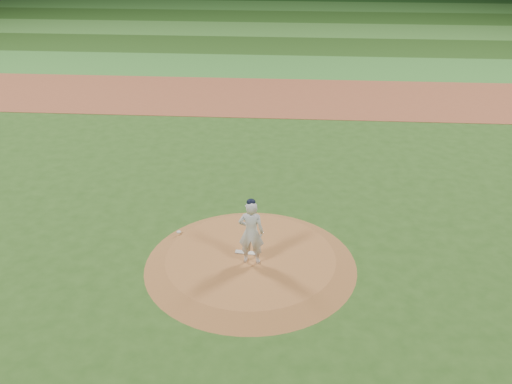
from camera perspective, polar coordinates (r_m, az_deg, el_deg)
name	(u,v)px	position (r m, az deg, el deg)	size (l,w,h in m)	color
ground	(251,265)	(14.97, -0.54, -7.28)	(120.00, 120.00, 0.00)	#2A501A
infield_dirt_band	(274,97)	(27.62, 1.77, 9.50)	(70.00, 6.00, 0.02)	brown
outfield_stripe_0	(278,66)	(32.90, 2.19, 12.44)	(70.00, 5.00, 0.02)	#367A2C
outfield_stripe_1	(281,46)	(37.75, 2.48, 14.40)	(70.00, 5.00, 0.02)	#224616
outfield_stripe_2	(283,30)	(42.63, 2.70, 15.92)	(70.00, 5.00, 0.02)	#3C782B
outfield_stripe_3	(285,17)	(47.54, 2.88, 17.12)	(70.00, 5.00, 0.02)	#224C18
outfield_stripe_4	(286,6)	(52.46, 3.02, 18.09)	(70.00, 5.00, 0.02)	#326F28
pitchers_mound	(251,261)	(14.90, -0.54, -6.88)	(5.50, 5.50, 0.25)	#A36332
pitching_rubber	(246,252)	(14.97, -1.01, -6.07)	(0.56, 0.14, 0.03)	silver
rosin_bag	(179,232)	(15.93, -7.73, -3.99)	(0.13, 0.13, 0.07)	silver
pitcher_on_mound	(251,232)	(14.16, -0.49, -4.01)	(0.66, 0.46, 1.81)	silver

